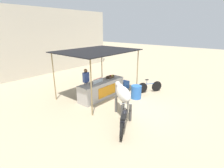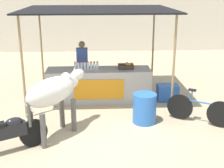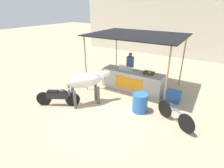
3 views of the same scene
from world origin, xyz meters
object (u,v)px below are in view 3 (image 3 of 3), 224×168
bicycle_leaning (175,115)px  cooler_box (173,96)px  motorcycle_parked (58,96)px  vendor_behind_counter (130,68)px  water_barrel (140,103)px  stall_counter (132,81)px  fruit_crate (149,73)px  cow (86,81)px

bicycle_leaning → cooler_box: bearing=104.6°
motorcycle_parked → vendor_behind_counter: bearing=68.8°
water_barrel → motorcycle_parked: (-3.03, -1.34, 0.05)m
stall_counter → vendor_behind_counter: size_ratio=1.82×
cooler_box → water_barrel: bearing=-121.6°
fruit_crate → vendor_behind_counter: 1.49m
cow → bicycle_leaning: (3.46, 0.49, -0.69)m
cow → cooler_box: bearing=34.7°
cooler_box → bicycle_leaning: (0.42, -1.62, 0.11)m
vendor_behind_counter → cooler_box: 2.73m
stall_counter → bicycle_leaning: 2.99m
cooler_box → cow: 3.78m
vendor_behind_counter → cooler_box: size_ratio=2.75×
motorcycle_parked → bicycle_leaning: motorcycle_parked is taller
motorcycle_parked → bicycle_leaning: bearing=15.6°
stall_counter → vendor_behind_counter: 0.97m
motorcycle_parked → bicycle_leaning: 4.55m
stall_counter → water_barrel: stall_counter is taller
vendor_behind_counter → water_barrel: bearing=-55.8°
vendor_behind_counter → water_barrel: vendor_behind_counter is taller
cooler_box → cow: bearing=-145.3°
fruit_crate → motorcycle_parked: fruit_crate is taller
fruit_crate → motorcycle_parked: (-2.73, -2.98, -0.60)m
water_barrel → cow: bearing=-164.1°
bicycle_leaning → water_barrel: bearing=175.0°
stall_counter → bicycle_leaning: size_ratio=2.10×
stall_counter → fruit_crate: bearing=3.1°
vendor_behind_counter → motorcycle_parked: size_ratio=1.03×
vendor_behind_counter → water_barrel: (1.60, -2.35, -0.48)m
cow → bicycle_leaning: size_ratio=1.18×
stall_counter → fruit_crate: (0.80, 0.04, 0.55)m
motorcycle_parked → stall_counter: bearing=56.7°
cooler_box → water_barrel: (-0.92, -1.50, 0.13)m
water_barrel → bicycle_leaning: bicycle_leaning is taller
stall_counter → cow: cow is taller
stall_counter → cow: size_ratio=1.78×
stall_counter → vendor_behind_counter: vendor_behind_counter is taller
vendor_behind_counter → cow: bearing=-99.9°
cooler_box → water_barrel: size_ratio=0.80×
fruit_crate → stall_counter: bearing=-176.9°
water_barrel → cow: 2.29m
fruit_crate → vendor_behind_counter: size_ratio=0.27×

